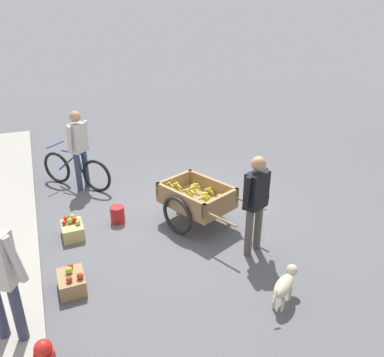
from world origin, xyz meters
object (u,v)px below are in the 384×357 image
(vendor_person, at_px, (256,198))
(cyclist_person, at_px, (78,144))
(fruit_cart, at_px, (197,199))
(bicycle, at_px, (76,171))
(dog, at_px, (285,284))
(plastic_bucket, at_px, (117,214))
(apple_crate, at_px, (73,229))
(mixed_fruit_crate, at_px, (72,282))

(vendor_person, distance_m, cyclist_person, 3.74)
(fruit_cart, relative_size, bicycle, 1.44)
(fruit_cart, bearing_deg, cyclist_person, 36.49)
(dog, bearing_deg, vendor_person, -10.48)
(plastic_bucket, distance_m, apple_crate, 0.76)
(bicycle, xyz_separation_m, mixed_fruit_crate, (-3.12, 0.46, -0.23))
(cyclist_person, relative_size, dog, 2.72)
(plastic_bucket, bearing_deg, cyclist_person, 12.26)
(cyclist_person, height_order, plastic_bucket, cyclist_person)
(mixed_fruit_crate, bearing_deg, plastic_bucket, -32.06)
(fruit_cart, distance_m, mixed_fruit_crate, 2.32)
(vendor_person, relative_size, dog, 2.60)
(cyclist_person, height_order, apple_crate, cyclist_person)
(fruit_cart, xyz_separation_m, plastic_bucket, (0.53, 1.21, -0.30))
(vendor_person, relative_size, plastic_bucket, 5.24)
(bicycle, bearing_deg, plastic_bucket, -165.21)
(fruit_cart, height_order, cyclist_person, cyclist_person)
(cyclist_person, bearing_deg, apple_crate, 166.74)
(mixed_fruit_crate, bearing_deg, bicycle, -8.38)
(fruit_cart, bearing_deg, plastic_bucket, 66.24)
(cyclist_person, distance_m, plastic_bucket, 1.79)
(fruit_cart, height_order, plastic_bucket, fruit_cart)
(cyclist_person, xyz_separation_m, apple_crate, (-1.73, 0.41, -0.81))
(cyclist_person, height_order, mixed_fruit_crate, cyclist_person)
(vendor_person, bearing_deg, fruit_cart, 22.48)
(bicycle, xyz_separation_m, plastic_bucket, (-1.68, -0.44, -0.21))
(dog, bearing_deg, bicycle, 23.64)
(vendor_person, bearing_deg, mixed_fruit_crate, 86.58)
(dog, xyz_separation_m, mixed_fruit_crate, (1.22, 2.36, -0.15))
(apple_crate, bearing_deg, fruit_cart, -100.79)
(cyclist_person, xyz_separation_m, plastic_bucket, (-1.57, -0.34, -0.79))
(cyclist_person, bearing_deg, dog, -156.97)
(cyclist_person, xyz_separation_m, dog, (-4.22, -1.80, -0.67))
(plastic_bucket, bearing_deg, dog, -151.30)
(dog, xyz_separation_m, apple_crate, (2.50, 2.20, -0.14))
(fruit_cart, height_order, bicycle, bicycle)
(apple_crate, xyz_separation_m, mixed_fruit_crate, (-1.28, 0.16, -0.01))
(cyclist_person, bearing_deg, mixed_fruit_crate, 169.41)
(bicycle, relative_size, mixed_fruit_crate, 2.87)
(fruit_cart, distance_m, bicycle, 2.77)
(bicycle, xyz_separation_m, apple_crate, (-1.84, 0.30, -0.22))
(vendor_person, height_order, cyclist_person, cyclist_person)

